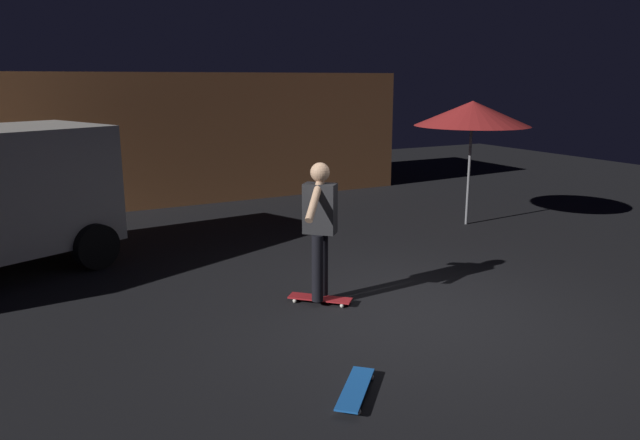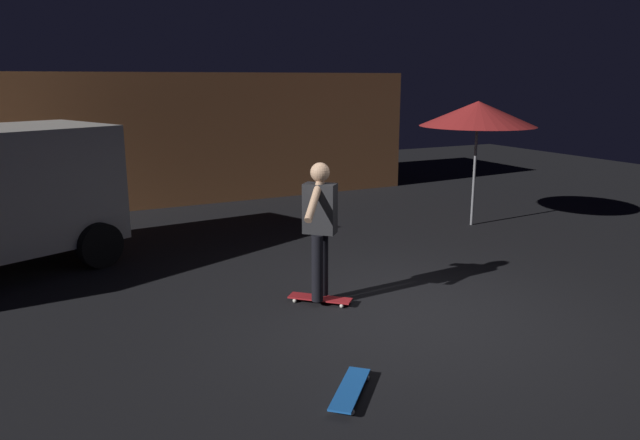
{
  "view_description": "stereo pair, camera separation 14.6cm",
  "coord_description": "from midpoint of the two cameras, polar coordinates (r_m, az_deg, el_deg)",
  "views": [
    {
      "loc": [
        -4.03,
        -5.31,
        2.69
      ],
      "look_at": [
        -0.75,
        0.82,
        1.05
      ],
      "focal_mm": 33.65,
      "sensor_mm": 36.0,
      "label": 1
    },
    {
      "loc": [
        -3.9,
        -5.37,
        2.69
      ],
      "look_at": [
        -0.75,
        0.82,
        1.05
      ],
      "focal_mm": 33.65,
      "sensor_mm": 36.0,
      "label": 2
    }
  ],
  "objects": [
    {
      "name": "patio_umbrella",
      "position": [
        11.4,
        13.93,
        9.8
      ],
      "size": [
        2.1,
        2.1,
        2.3
      ],
      "color": "slate",
      "rests_on": "ground_plane"
    },
    {
      "name": "skater",
      "position": [
        7.14,
        -0.59,
        -0.11
      ],
      "size": [
        0.75,
        0.77,
        1.67
      ],
      "color": "black",
      "rests_on": "skateboard_ridden"
    },
    {
      "name": "skateboard_spare",
      "position": [
        5.43,
        2.59,
        -15.78
      ],
      "size": [
        0.68,
        0.71,
        0.07
      ],
      "color": "#1959B2",
      "rests_on": "ground_plane"
    },
    {
      "name": "ground_plane",
      "position": [
        7.18,
        7.93,
        -8.87
      ],
      "size": [
        28.0,
        28.0,
        0.0
      ],
      "primitive_type": "plane",
      "color": "black"
    },
    {
      "name": "low_building",
      "position": [
        14.69,
        -15.61,
        7.82
      ],
      "size": [
        11.09,
        3.33,
        2.82
      ],
      "color": "#C67A47",
      "rests_on": "ground_plane"
    },
    {
      "name": "skateboard_ridden",
      "position": [
        7.43,
        -0.57,
        -7.49
      ],
      "size": [
        0.7,
        0.69,
        0.07
      ],
      "color": "#AD1E23",
      "rests_on": "ground_plane"
    }
  ]
}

